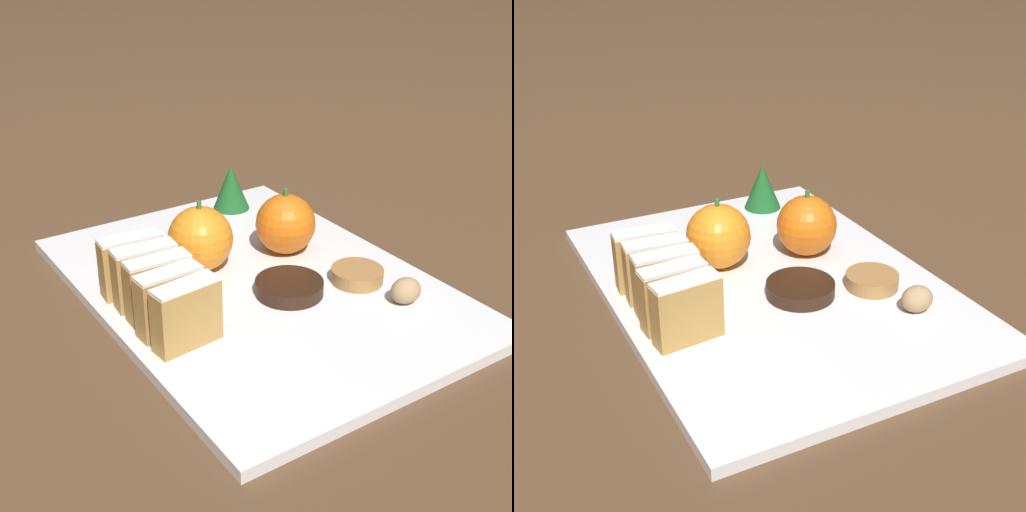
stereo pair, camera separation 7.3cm
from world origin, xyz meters
The scene contains 13 objects.
ground_plane centered at (0.00, 0.00, 0.00)m, with size 6.00×6.00×0.00m, color #513823.
serving_platter centered at (0.00, 0.00, 0.01)m, with size 0.33×0.45×0.01m.
stollen_slice_front centered at (-0.12, -0.06, 0.04)m, with size 0.07×0.03×0.06m.
stollen_slice_second centered at (-0.12, -0.04, 0.04)m, with size 0.06×0.03×0.06m.
stollen_slice_third centered at (-0.11, -0.01, 0.04)m, with size 0.06×0.03×0.06m.
stollen_slice_fourth centered at (-0.11, 0.02, 0.04)m, with size 0.06×0.03×0.06m.
stollen_slice_fifth centered at (-0.12, 0.05, 0.04)m, with size 0.06×0.03×0.06m.
orange_near centered at (-0.03, 0.06, 0.05)m, with size 0.07×0.07×0.08m.
orange_far centered at (0.07, 0.04, 0.05)m, with size 0.07×0.07×0.08m.
walnut centered at (0.10, -0.12, 0.03)m, with size 0.03×0.03×0.03m.
chocolate_cookie centered at (0.01, -0.04, 0.02)m, with size 0.07×0.07×0.01m.
gingerbread_cookie centered at (0.09, -0.06, 0.02)m, with size 0.05×0.05×0.01m.
evergreen_sprig centered at (0.08, 0.18, 0.04)m, with size 0.05×0.05×0.06m.
Camera 2 is at (-0.30, -0.58, 0.37)m, focal length 50.00 mm.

